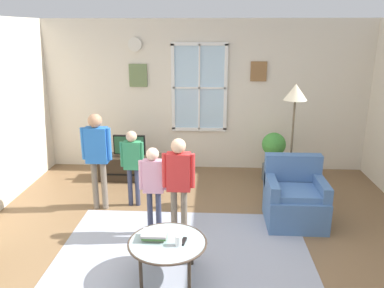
{
  "coord_description": "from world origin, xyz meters",
  "views": [
    {
      "loc": [
        0.14,
        -3.76,
        2.51
      ],
      "look_at": [
        -0.11,
        0.76,
        1.14
      ],
      "focal_mm": 35.84,
      "sensor_mm": 36.0,
      "label": 1
    }
  ],
  "objects_px": {
    "potted_plant_by_window": "(273,154)",
    "person_blue_shirt": "(97,151)",
    "person_green_shirt": "(132,160)",
    "person_red_shirt": "(179,178)",
    "remote_near_cup": "(184,241)",
    "tv_stand": "(131,167)",
    "book_stack": "(154,235)",
    "television": "(129,145)",
    "remote_near_books": "(161,237)",
    "cup": "(178,241)",
    "person_pink_shirt": "(153,181)",
    "armchair": "(295,199)",
    "coffee_table": "(167,244)",
    "floor_lamp": "(295,105)"
  },
  "relations": [
    {
      "from": "potted_plant_by_window",
      "to": "person_blue_shirt",
      "type": "bearing_deg",
      "value": -154.27
    },
    {
      "from": "person_green_shirt",
      "to": "person_red_shirt",
      "type": "bearing_deg",
      "value": -50.48
    },
    {
      "from": "remote_near_cup",
      "to": "person_green_shirt",
      "type": "xyz_separation_m",
      "value": [
        -0.86,
        1.68,
        0.28
      ]
    },
    {
      "from": "tv_stand",
      "to": "book_stack",
      "type": "distance_m",
      "value": 2.81
    },
    {
      "from": "television",
      "to": "remote_near_books",
      "type": "relative_size",
      "value": 3.87
    },
    {
      "from": "person_blue_shirt",
      "to": "cup",
      "type": "bearing_deg",
      "value": -51.59
    },
    {
      "from": "book_stack",
      "to": "person_pink_shirt",
      "type": "bearing_deg",
      "value": 99.02
    },
    {
      "from": "tv_stand",
      "to": "person_green_shirt",
      "type": "xyz_separation_m",
      "value": [
        0.27,
        -1.04,
        0.5
      ]
    },
    {
      "from": "person_pink_shirt",
      "to": "armchair",
      "type": "bearing_deg",
      "value": 13.14
    },
    {
      "from": "cup",
      "to": "potted_plant_by_window",
      "type": "relative_size",
      "value": 0.13
    },
    {
      "from": "person_blue_shirt",
      "to": "coffee_table",
      "type": "bearing_deg",
      "value": -53.25
    },
    {
      "from": "armchair",
      "to": "tv_stand",
      "type": "bearing_deg",
      "value": 150.65
    },
    {
      "from": "television",
      "to": "cup",
      "type": "bearing_deg",
      "value": -68.7
    },
    {
      "from": "book_stack",
      "to": "remote_near_cup",
      "type": "height_order",
      "value": "book_stack"
    },
    {
      "from": "book_stack",
      "to": "person_pink_shirt",
      "type": "distance_m",
      "value": 0.88
    },
    {
      "from": "tv_stand",
      "to": "remote_near_books",
      "type": "relative_size",
      "value": 7.43
    },
    {
      "from": "tv_stand",
      "to": "person_pink_shirt",
      "type": "bearing_deg",
      "value": -69.34
    },
    {
      "from": "cup",
      "to": "potted_plant_by_window",
      "type": "bearing_deg",
      "value": 64.67
    },
    {
      "from": "armchair",
      "to": "floor_lamp",
      "type": "distance_m",
      "value": 1.28
    },
    {
      "from": "remote_near_cup",
      "to": "potted_plant_by_window",
      "type": "bearing_deg",
      "value": 64.99
    },
    {
      "from": "tv_stand",
      "to": "floor_lamp",
      "type": "distance_m",
      "value": 2.98
    },
    {
      "from": "tv_stand",
      "to": "cup",
      "type": "distance_m",
      "value": 3.0
    },
    {
      "from": "armchair",
      "to": "remote_near_books",
      "type": "xyz_separation_m",
      "value": [
        -1.63,
        -1.24,
        0.1
      ]
    },
    {
      "from": "person_green_shirt",
      "to": "floor_lamp",
      "type": "height_order",
      "value": "floor_lamp"
    },
    {
      "from": "person_pink_shirt",
      "to": "book_stack",
      "type": "bearing_deg",
      "value": -80.98
    },
    {
      "from": "potted_plant_by_window",
      "to": "floor_lamp",
      "type": "height_order",
      "value": "floor_lamp"
    },
    {
      "from": "remote_near_books",
      "to": "potted_plant_by_window",
      "type": "bearing_deg",
      "value": 60.51
    },
    {
      "from": "cup",
      "to": "person_blue_shirt",
      "type": "relative_size",
      "value": 0.08
    },
    {
      "from": "armchair",
      "to": "floor_lamp",
      "type": "xyz_separation_m",
      "value": [
        0.01,
        0.52,
        1.17
      ]
    },
    {
      "from": "coffee_table",
      "to": "person_red_shirt",
      "type": "xyz_separation_m",
      "value": [
        0.05,
        0.78,
        0.42
      ]
    },
    {
      "from": "cup",
      "to": "person_pink_shirt",
      "type": "bearing_deg",
      "value": 112.49
    },
    {
      "from": "remote_near_books",
      "to": "person_blue_shirt",
      "type": "bearing_deg",
      "value": 126.01
    },
    {
      "from": "book_stack",
      "to": "potted_plant_by_window",
      "type": "distance_m",
      "value": 3.21
    },
    {
      "from": "book_stack",
      "to": "remote_near_books",
      "type": "bearing_deg",
      "value": 12.67
    },
    {
      "from": "potted_plant_by_window",
      "to": "television",
      "type": "bearing_deg",
      "value": -177.67
    },
    {
      "from": "coffee_table",
      "to": "cup",
      "type": "xyz_separation_m",
      "value": [
        0.12,
        -0.06,
        0.08
      ]
    },
    {
      "from": "remote_near_books",
      "to": "remote_near_cup",
      "type": "bearing_deg",
      "value": -15.09
    },
    {
      "from": "person_blue_shirt",
      "to": "floor_lamp",
      "type": "xyz_separation_m",
      "value": [
        2.72,
        0.28,
        0.62
      ]
    },
    {
      "from": "book_stack",
      "to": "tv_stand",
      "type": "bearing_deg",
      "value": 107.18
    },
    {
      "from": "television",
      "to": "person_red_shirt",
      "type": "distance_m",
      "value": 2.2
    },
    {
      "from": "remote_near_cup",
      "to": "person_pink_shirt",
      "type": "xyz_separation_m",
      "value": [
        -0.44,
        0.88,
        0.29
      ]
    },
    {
      "from": "television",
      "to": "remote_near_cup",
      "type": "relative_size",
      "value": 3.87
    },
    {
      "from": "coffee_table",
      "to": "remote_near_books",
      "type": "relative_size",
      "value": 5.84
    },
    {
      "from": "person_blue_shirt",
      "to": "person_pink_shirt",
      "type": "bearing_deg",
      "value": -36.98
    },
    {
      "from": "remote_near_cup",
      "to": "remote_near_books",
      "type": "bearing_deg",
      "value": 164.91
    },
    {
      "from": "coffee_table",
      "to": "person_green_shirt",
      "type": "distance_m",
      "value": 1.85
    },
    {
      "from": "book_stack",
      "to": "floor_lamp",
      "type": "bearing_deg",
      "value": 46.2
    },
    {
      "from": "cup",
      "to": "remote_near_books",
      "type": "bearing_deg",
      "value": 147.81
    },
    {
      "from": "tv_stand",
      "to": "person_green_shirt",
      "type": "bearing_deg",
      "value": -75.41
    },
    {
      "from": "cup",
      "to": "remote_near_cup",
      "type": "height_order",
      "value": "cup"
    }
  ]
}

